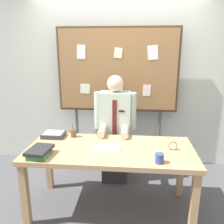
{
  "coord_description": "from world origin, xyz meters",
  "views": [
    {
      "loc": [
        0.24,
        -2.33,
        1.8
      ],
      "look_at": [
        0.0,
        0.2,
        1.1
      ],
      "focal_mm": 37.78,
      "sensor_mm": 36.0,
      "label": 1
    }
  ],
  "objects_px": {
    "book_stack": "(39,152)",
    "bulletin_board": "(118,72)",
    "paper_tray": "(54,135)",
    "person": "(115,133)",
    "pen_holder": "(74,133)",
    "open_notebook": "(108,148)",
    "coffee_mug": "(159,158)",
    "desk_clock": "(173,146)",
    "desk": "(110,155)"
  },
  "relations": [
    {
      "from": "book_stack",
      "to": "bulletin_board",
      "type": "bearing_deg",
      "value": 62.49
    },
    {
      "from": "bulletin_board",
      "to": "paper_tray",
      "type": "relative_size",
      "value": 8.0
    },
    {
      "from": "person",
      "to": "book_stack",
      "type": "bearing_deg",
      "value": -127.45
    },
    {
      "from": "person",
      "to": "pen_holder",
      "type": "height_order",
      "value": "person"
    },
    {
      "from": "open_notebook",
      "to": "paper_tray",
      "type": "distance_m",
      "value": 0.74
    },
    {
      "from": "bulletin_board",
      "to": "paper_tray",
      "type": "distance_m",
      "value": 1.27
    },
    {
      "from": "coffee_mug",
      "to": "paper_tray",
      "type": "relative_size",
      "value": 0.37
    },
    {
      "from": "person",
      "to": "bulletin_board",
      "type": "bearing_deg",
      "value": 90.0
    },
    {
      "from": "bulletin_board",
      "to": "pen_holder",
      "type": "height_order",
      "value": "bulletin_board"
    },
    {
      "from": "desk_clock",
      "to": "coffee_mug",
      "type": "distance_m",
      "value": 0.36
    },
    {
      "from": "desk",
      "to": "paper_tray",
      "type": "bearing_deg",
      "value": 159.69
    },
    {
      "from": "person",
      "to": "book_stack",
      "type": "xyz_separation_m",
      "value": [
        -0.68,
        -0.89,
        0.11
      ]
    },
    {
      "from": "desk",
      "to": "book_stack",
      "type": "distance_m",
      "value": 0.74
    },
    {
      "from": "desk_clock",
      "to": "paper_tray",
      "type": "bearing_deg",
      "value": 170.08
    },
    {
      "from": "pen_holder",
      "to": "coffee_mug",
      "type": "bearing_deg",
      "value": -30.92
    },
    {
      "from": "person",
      "to": "book_stack",
      "type": "height_order",
      "value": "person"
    },
    {
      "from": "person",
      "to": "desk_clock",
      "type": "relative_size",
      "value": 15.93
    },
    {
      "from": "person",
      "to": "pen_holder",
      "type": "bearing_deg",
      "value": -143.41
    },
    {
      "from": "pen_holder",
      "to": "paper_tray",
      "type": "height_order",
      "value": "pen_holder"
    },
    {
      "from": "bulletin_board",
      "to": "desk_clock",
      "type": "distance_m",
      "value": 1.4
    },
    {
      "from": "person",
      "to": "open_notebook",
      "type": "distance_m",
      "value": 0.67
    },
    {
      "from": "book_stack",
      "to": "paper_tray",
      "type": "relative_size",
      "value": 1.16
    },
    {
      "from": "desk_clock",
      "to": "paper_tray",
      "type": "height_order",
      "value": "desk_clock"
    },
    {
      "from": "desk_clock",
      "to": "book_stack",
      "type": "bearing_deg",
      "value": -168.46
    },
    {
      "from": "desk",
      "to": "book_stack",
      "type": "relative_size",
      "value": 5.95
    },
    {
      "from": "book_stack",
      "to": "coffee_mug",
      "type": "bearing_deg",
      "value": -1.88
    },
    {
      "from": "bulletin_board",
      "to": "book_stack",
      "type": "bearing_deg",
      "value": -117.51
    },
    {
      "from": "bulletin_board",
      "to": "book_stack",
      "type": "distance_m",
      "value": 1.63
    },
    {
      "from": "desk",
      "to": "coffee_mug",
      "type": "height_order",
      "value": "coffee_mug"
    },
    {
      "from": "open_notebook",
      "to": "bulletin_board",
      "type": "bearing_deg",
      "value": 88.53
    },
    {
      "from": "desk",
      "to": "paper_tray",
      "type": "height_order",
      "value": "paper_tray"
    },
    {
      "from": "bulletin_board",
      "to": "pen_holder",
      "type": "relative_size",
      "value": 13.0
    },
    {
      "from": "book_stack",
      "to": "desk_clock",
      "type": "distance_m",
      "value": 1.37
    },
    {
      "from": "desk_clock",
      "to": "open_notebook",
      "type": "bearing_deg",
      "value": -176.4
    },
    {
      "from": "person",
      "to": "desk_clock",
      "type": "bearing_deg",
      "value": -42.96
    },
    {
      "from": "desk_clock",
      "to": "pen_holder",
      "type": "xyz_separation_m",
      "value": [
        -1.14,
        0.26,
        0.01
      ]
    },
    {
      "from": "book_stack",
      "to": "open_notebook",
      "type": "bearing_deg",
      "value": 19.44
    },
    {
      "from": "paper_tray",
      "to": "coffee_mug",
      "type": "bearing_deg",
      "value": -24.72
    },
    {
      "from": "open_notebook",
      "to": "coffee_mug",
      "type": "relative_size",
      "value": 2.97
    },
    {
      "from": "book_stack",
      "to": "coffee_mug",
      "type": "height_order",
      "value": "coffee_mug"
    },
    {
      "from": "desk",
      "to": "book_stack",
      "type": "xyz_separation_m",
      "value": [
        -0.68,
        -0.25,
        0.13
      ]
    },
    {
      "from": "pen_holder",
      "to": "open_notebook",
      "type": "bearing_deg",
      "value": -34.54
    },
    {
      "from": "open_notebook",
      "to": "pen_holder",
      "type": "height_order",
      "value": "pen_holder"
    },
    {
      "from": "desk",
      "to": "coffee_mug",
      "type": "distance_m",
      "value": 0.58
    },
    {
      "from": "desk",
      "to": "open_notebook",
      "type": "distance_m",
      "value": 0.1
    },
    {
      "from": "coffee_mug",
      "to": "pen_holder",
      "type": "distance_m",
      "value": 1.13
    },
    {
      "from": "person",
      "to": "bulletin_board",
      "type": "height_order",
      "value": "bulletin_board"
    },
    {
      "from": "person",
      "to": "bulletin_board",
      "type": "distance_m",
      "value": 0.89
    },
    {
      "from": "desk_clock",
      "to": "coffee_mug",
      "type": "xyz_separation_m",
      "value": [
        -0.17,
        -0.31,
        0.01
      ]
    },
    {
      "from": "book_stack",
      "to": "pen_holder",
      "type": "xyz_separation_m",
      "value": [
        0.21,
        0.54,
        0.01
      ]
    }
  ]
}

